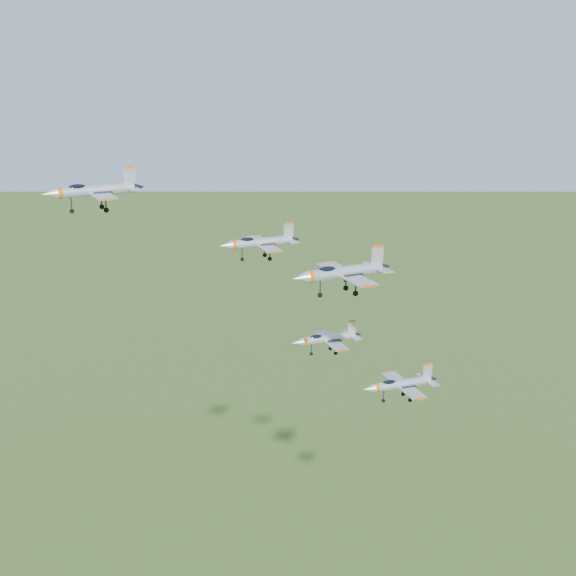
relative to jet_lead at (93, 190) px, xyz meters
name	(u,v)px	position (x,y,z in m)	size (l,w,h in m)	color
jet_lead	(93,190)	(0.00, 0.00, 0.00)	(14.03, 11.57, 3.75)	#A7ACB3
jet_left_high	(260,242)	(20.96, -8.32, -7.92)	(12.08, 10.08, 3.23)	#A7ACB3
jet_right_high	(342,272)	(23.05, -26.85, -7.92)	(13.83, 11.42, 3.70)	#A7ACB3
jet_left_low	(327,338)	(35.62, -2.96, -26.92)	(12.36, 10.32, 3.31)	#A7ACB3
jet_right_low	(400,384)	(35.32, -23.48, -26.85)	(11.76, 9.83, 3.15)	#A7ACB3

